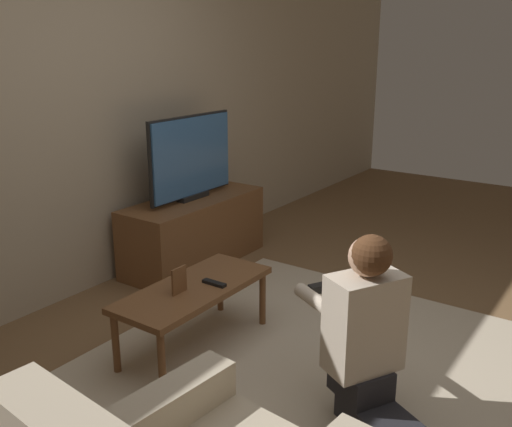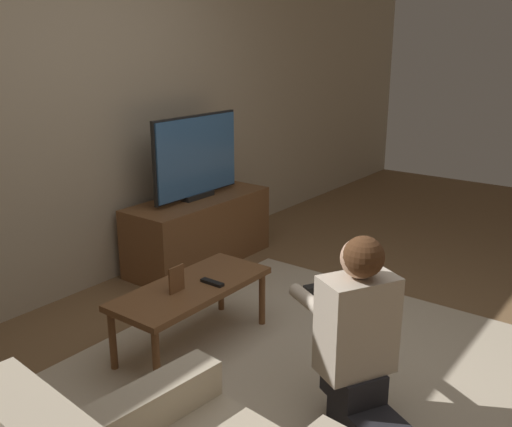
% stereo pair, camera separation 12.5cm
% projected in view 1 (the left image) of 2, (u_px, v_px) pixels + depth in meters
% --- Properties ---
extents(ground_plane, '(10.00, 10.00, 0.00)m').
position_uv_depth(ground_plane, '(316.00, 376.00, 3.05)').
color(ground_plane, brown).
extents(wall_back, '(10.00, 0.06, 2.60)m').
position_uv_depth(wall_back, '(63.00, 108.00, 3.73)').
color(wall_back, tan).
rests_on(wall_back, ground_plane).
extents(rug, '(2.46, 2.36, 0.02)m').
position_uv_depth(rug, '(316.00, 375.00, 3.05)').
color(rug, '#BCAD93').
rests_on(rug, ground_plane).
extents(tv_stand, '(1.24, 0.48, 0.54)m').
position_uv_depth(tv_stand, '(194.00, 231.00, 4.53)').
color(tv_stand, brown).
rests_on(tv_stand, ground_plane).
extents(tv, '(0.89, 0.08, 0.65)m').
position_uv_depth(tv, '(191.00, 157.00, 4.36)').
color(tv, black).
rests_on(tv, tv_stand).
extents(coffee_table, '(0.97, 0.42, 0.39)m').
position_uv_depth(coffee_table, '(194.00, 293.00, 3.23)').
color(coffee_table, brown).
rests_on(coffee_table, ground_plane).
extents(person_kneeling, '(0.60, 0.83, 0.91)m').
position_uv_depth(person_kneeling, '(367.00, 334.00, 2.58)').
color(person_kneeling, '#232328').
rests_on(person_kneeling, rug).
extents(picture_frame, '(0.11, 0.01, 0.15)m').
position_uv_depth(picture_frame, '(179.00, 280.00, 3.11)').
color(picture_frame, brown).
rests_on(picture_frame, coffee_table).
extents(remote, '(0.04, 0.15, 0.02)m').
position_uv_depth(remote, '(214.00, 283.00, 3.24)').
color(remote, black).
rests_on(remote, coffee_table).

